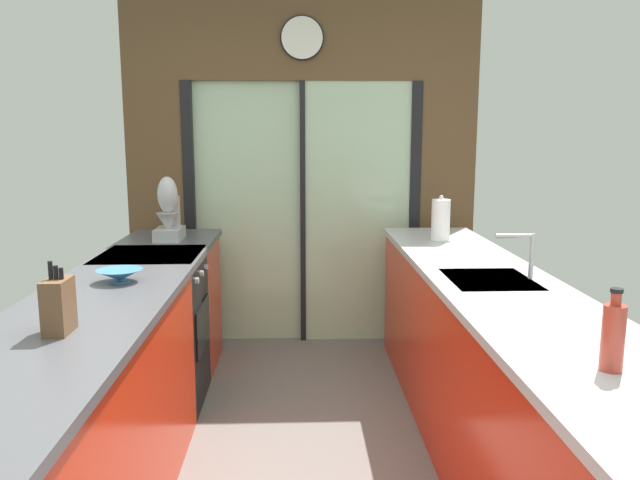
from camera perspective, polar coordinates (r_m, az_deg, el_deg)
The scene contains 11 objects.
ground_plane at distance 3.39m, azimuth -1.17°, elevation -19.02°, with size 5.04×7.60×0.02m, color slate.
back_wall_unit at distance 4.77m, azimuth -1.61°, elevation 8.66°, with size 2.64×0.12×2.70m.
left_counter_run at distance 2.88m, azimuth -20.04°, elevation -14.47°, with size 0.62×3.80×0.92m.
right_counter_run at distance 3.06m, azimuth 16.66°, elevation -12.87°, with size 0.62×3.80×0.92m.
sink_faucet at distance 3.16m, azimuth 18.23°, elevation -0.70°, with size 0.19×0.02×0.22m.
oven_range at distance 3.90m, azimuth -14.98°, elevation -7.96°, with size 0.60×0.60×0.92m.
mixing_bowl at distance 3.11m, azimuth -17.86°, elevation -3.08°, with size 0.22×0.22×0.06m.
knife_block at distance 2.39m, azimuth -22.83°, elevation -5.54°, with size 0.08×0.14×0.26m.
stand_mixer at distance 4.22m, azimuth -13.67°, elevation 2.18°, with size 0.17×0.27×0.42m.
soap_bottle at distance 2.06m, azimuth 25.24°, elevation -7.94°, with size 0.07×0.07×0.25m.
paper_towel_roll at distance 4.13m, azimuth 10.99°, elevation 1.75°, with size 0.14×0.14×0.30m.
Camera 1 is at (-0.05, -2.36, 1.62)m, focal length 34.96 mm.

